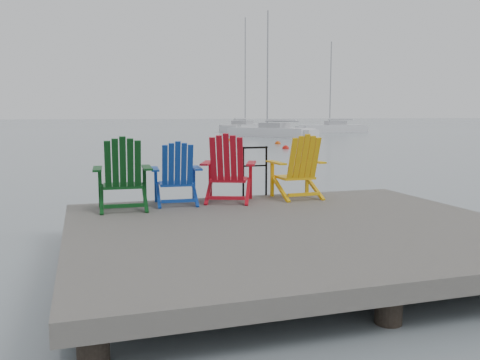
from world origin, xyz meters
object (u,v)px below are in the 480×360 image
object	(u,v)px
chair_green	(123,174)
chair_blue	(177,174)
sailboat_near	(271,133)
buoy_d	(230,141)
sailboat_far	(333,129)
handrail	(255,166)
chair_yellow	(298,167)
buoy_c	(278,144)
sailboat_mid	(244,128)
buoy_a	(286,149)
chair_red	(228,169)

from	to	relation	value
chair_green	chair_blue	world-z (taller)	chair_green
sailboat_near	buoy_d	world-z (taller)	sailboat_near
sailboat_far	handrail	bearing A→B (deg)	151.24
chair_yellow	buoy_c	xyz separation A→B (m)	(8.85, 23.39, -1.06)
chair_green	sailboat_far	xyz separation A→B (m)	(25.83, 42.54, -0.71)
chair_blue	sailboat_mid	world-z (taller)	sailboat_mid
chair_yellow	sailboat_near	size ratio (longest dim) A/B	0.10
sailboat_mid	chair_yellow	bearing A→B (deg)	-70.95
sailboat_far	buoy_a	xyz separation A→B (m)	(-15.24, -23.45, -0.36)
chair_green	chair_yellow	world-z (taller)	chair_green
handrail	buoy_a	world-z (taller)	handrail
chair_yellow	sailboat_far	world-z (taller)	sailboat_far
chair_green	chair_yellow	distance (m)	3.04
buoy_a	chair_yellow	bearing A→B (deg)	-111.80
buoy_a	chair_blue	bearing A→B (deg)	-117.22
chair_green	chair_yellow	size ratio (longest dim) A/B	1.01
chair_red	sailboat_mid	world-z (taller)	sailboat_mid
chair_red	chair_yellow	xyz separation A→B (m)	(1.28, -0.01, -0.01)
chair_yellow	chair_green	bearing A→B (deg)	-177.41
chair_blue	sailboat_mid	bearing A→B (deg)	76.03
chair_yellow	sailboat_near	xyz separation A→B (m)	(12.19, 33.52, -0.70)
chair_yellow	buoy_a	xyz separation A→B (m)	(7.55, 18.89, -1.06)
chair_red	sailboat_near	xyz separation A→B (m)	(13.48, 33.51, -0.71)
handrail	sailboat_far	bearing A→B (deg)	60.75
sailboat_near	chair_green	bearing A→B (deg)	-145.03
chair_green	buoy_a	world-z (taller)	chair_green
buoy_a	sailboat_mid	bearing A→B (deg)	76.78
sailboat_far	buoy_c	distance (m)	23.53
buoy_a	buoy_c	xyz separation A→B (m)	(1.29, 4.50, 0.00)
chair_green	chair_yellow	bearing A→B (deg)	6.61
chair_green	buoy_c	bearing A→B (deg)	66.05
handrail	chair_green	world-z (taller)	chair_green
buoy_d	handrail	bearing A→B (deg)	-105.26
chair_blue	buoy_a	world-z (taller)	chair_blue
handrail	sailboat_far	distance (m)	47.96
sailboat_far	buoy_c	xyz separation A→B (m)	(-13.95, -18.95, -0.36)
chair_blue	sailboat_far	bearing A→B (deg)	64.45
sailboat_mid	buoy_d	xyz separation A→B (m)	(-7.62, -20.45, -0.35)
handrail	sailboat_far	size ratio (longest dim) A/B	0.09
sailboat_near	sailboat_mid	world-z (taller)	sailboat_mid
chair_yellow	buoy_d	size ratio (longest dim) A/B	3.36
buoy_c	buoy_d	bearing A→B (deg)	110.84
chair_blue	buoy_c	bearing A→B (deg)	69.77
sailboat_far	chair_green	bearing A→B (deg)	149.23
handrail	sailboat_near	size ratio (longest dim) A/B	0.08
buoy_c	handrail	bearing A→B (deg)	-112.50
sailboat_mid	sailboat_far	distance (m)	10.45
sailboat_far	buoy_d	distance (m)	21.14
chair_blue	buoy_c	distance (m)	25.86
chair_blue	chair_yellow	world-z (taller)	chair_yellow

